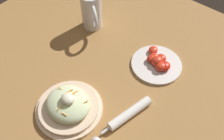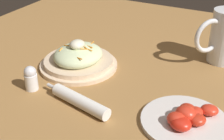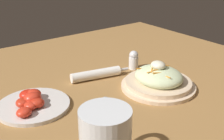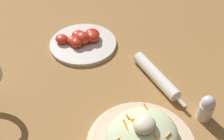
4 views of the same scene
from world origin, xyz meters
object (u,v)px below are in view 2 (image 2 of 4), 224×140
at_px(beer_mug, 223,40).
at_px(tomato_plate, 186,119).
at_px(salad_plate, 78,59).
at_px(salt_shaker, 31,78).
at_px(napkin_roll, 80,101).

xyz_separation_m(beer_mug, tomato_plate, (0.37, -0.01, -0.06)).
bearing_deg(beer_mug, tomato_plate, -1.03).
distance_m(salad_plate, salt_shaker, 0.18).
relative_size(salad_plate, napkin_roll, 1.13).
bearing_deg(tomato_plate, napkin_roll, -78.03).
height_order(beer_mug, napkin_roll, beer_mug).
bearing_deg(napkin_roll, salad_plate, -146.45).
relative_size(beer_mug, napkin_roll, 0.80).
bearing_deg(salt_shaker, tomato_plate, 96.20).
relative_size(beer_mug, tomato_plate, 0.82).
height_order(napkin_roll, salt_shaker, salt_shaker).
distance_m(salad_plate, napkin_roll, 0.22).
relative_size(napkin_roll, tomato_plate, 1.03).
height_order(salad_plate, tomato_plate, salad_plate).
distance_m(tomato_plate, salt_shaker, 0.42).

